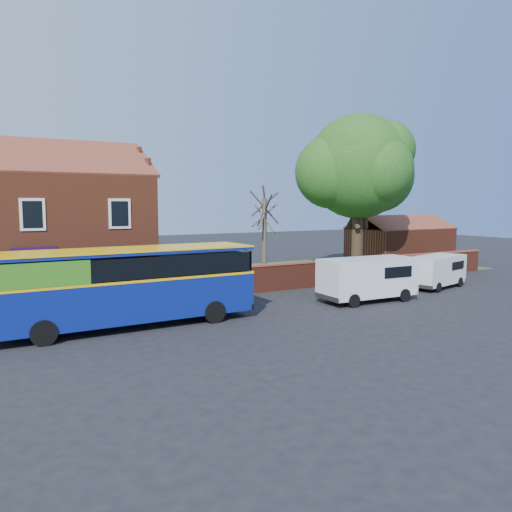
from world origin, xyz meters
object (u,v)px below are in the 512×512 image
van_far (436,270)px  large_tree (358,170)px  bus (118,283)px  van_near (368,277)px

van_far → large_tree: 9.69m
bus → van_near: size_ratio=2.05×
van_near → van_far: (6.52, 1.13, -0.18)m
bus → van_far: size_ratio=2.27×
bus → large_tree: large_tree is taller
bus → van_near: (12.79, -0.77, -0.58)m
van_near → large_tree: bearing=55.0°
van_near → van_far: van_near is taller
van_far → bus: bearing=166.8°
bus → large_tree: 21.46m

